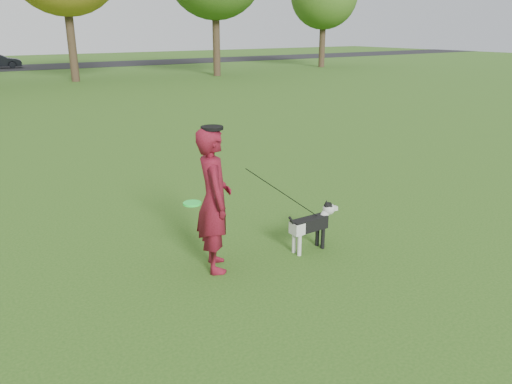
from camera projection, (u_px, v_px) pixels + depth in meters
ground at (284, 254)px, 7.28m from camera, size 120.00×120.00×0.00m
man at (214, 200)px, 6.59m from camera, size 0.69×0.84×1.96m
dog at (313, 222)px, 7.32m from camera, size 0.93×0.19×0.71m
man_held_items at (283, 194)px, 7.01m from camera, size 2.12×0.43×1.50m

